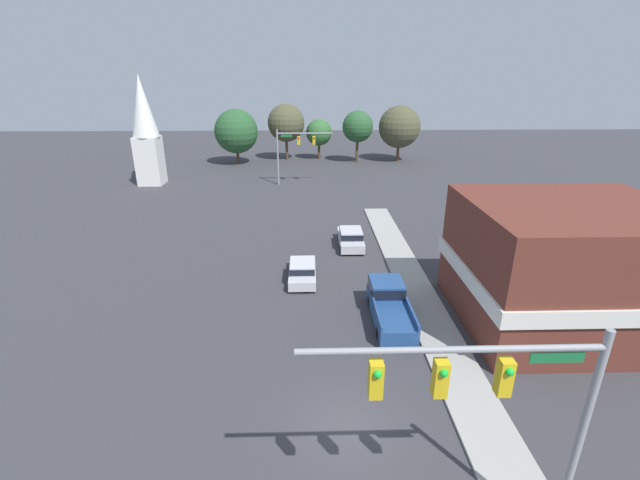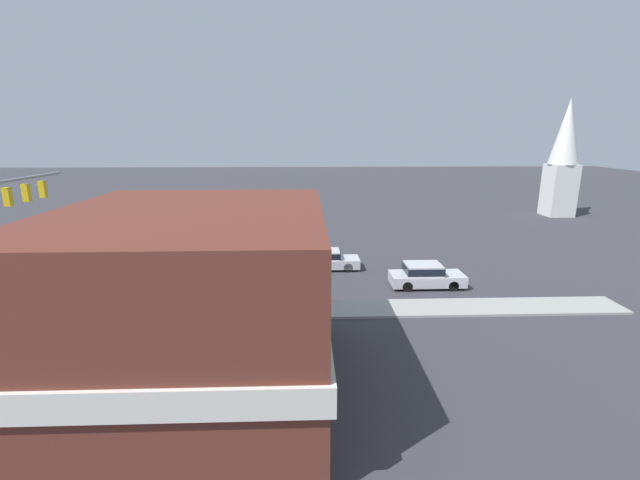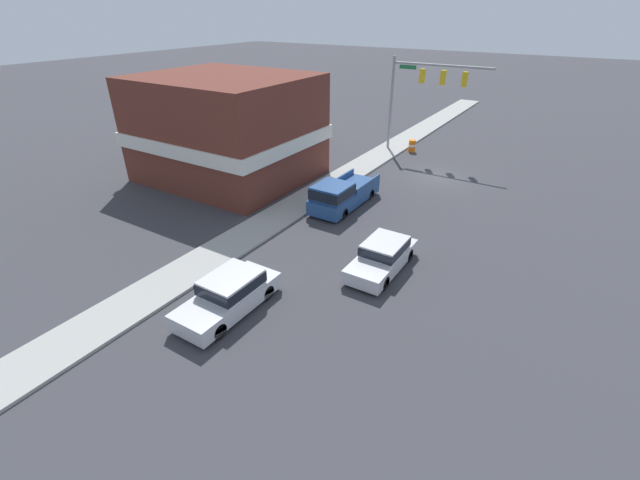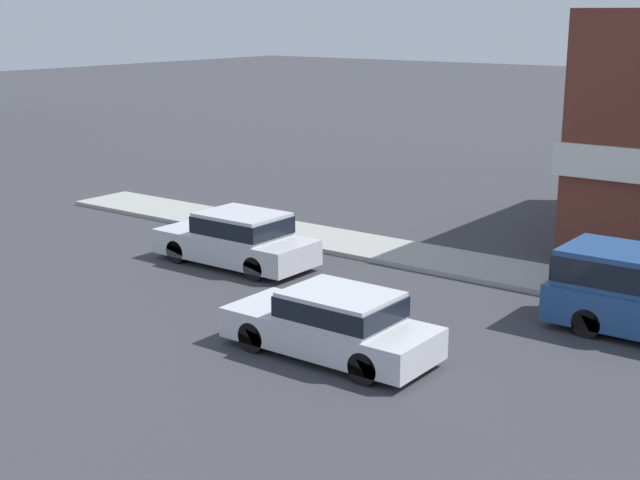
{
  "view_description": "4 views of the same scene",
  "coord_description": "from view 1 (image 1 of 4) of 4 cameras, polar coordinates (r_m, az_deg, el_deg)",
  "views": [
    {
      "loc": [
        -1.41,
        -13.54,
        13.49
      ],
      "look_at": [
        -0.65,
        14.28,
        2.7
      ],
      "focal_mm": 24.0,
      "sensor_mm": 36.0,
      "label": 1
    },
    {
      "loc": [
        28.04,
        12.0,
        9.68
      ],
      "look_at": [
        0.58,
        12.97,
        2.81
      ],
      "focal_mm": 24.0,
      "sensor_mm": 36.0,
      "label": 2
    },
    {
      "loc": [
        -8.64,
        29.78,
        11.07
      ],
      "look_at": [
        0.01,
        16.07,
        2.17
      ],
      "focal_mm": 24.0,
      "sensor_mm": 36.0,
      "label": 3
    },
    {
      "loc": [
        -15.96,
        3.41,
        6.93
      ],
      "look_at": [
        -1.28,
        14.36,
        2.24
      ],
      "focal_mm": 50.0,
      "sensor_mm": 36.0,
      "label": 4
    }
  ],
  "objects": [
    {
      "name": "ground_plane",
      "position": [
        19.16,
        3.38,
        -23.6
      ],
      "size": [
        200.0,
        200.0,
        0.0
      ],
      "primitive_type": "plane",
      "color": "#38383D"
    },
    {
      "name": "sidewalk_curb",
      "position": [
        20.34,
        20.89,
        -21.79
      ],
      "size": [
        2.4,
        60.0,
        0.14
      ],
      "color": "#9E9E99",
      "rests_on": "ground"
    },
    {
      "name": "near_signal_assembly",
      "position": [
        12.79,
        22.25,
        -18.69
      ],
      "size": [
        7.96,
        0.49,
        7.58
      ],
      "color": "gray",
      "rests_on": "ground"
    },
    {
      "name": "far_signal_assembly",
      "position": [
        55.81,
        -3.44,
        12.51
      ],
      "size": [
        7.1,
        0.49,
        7.07
      ],
      "color": "gray",
      "rests_on": "ground"
    },
    {
      "name": "car_lead",
      "position": [
        29.92,
        -2.36,
        -4.03
      ],
      "size": [
        1.83,
        4.55,
        1.42
      ],
      "color": "black",
      "rests_on": "ground"
    },
    {
      "name": "car_oncoming",
      "position": [
        35.78,
        4.11,
        0.36
      ],
      "size": [
        1.93,
        4.72,
        1.54
      ],
      "rotation": [
        0.0,
        0.0,
        3.14
      ],
      "color": "black",
      "rests_on": "ground"
    },
    {
      "name": "pickup_truck_parked",
      "position": [
        25.83,
        9.17,
        -8.25
      ],
      "size": [
        2.06,
        5.68,
        1.86
      ],
      "color": "black",
      "rests_on": "ground"
    },
    {
      "name": "corner_brick_building",
      "position": [
        27.62,
        29.91,
        -3.07
      ],
      "size": [
        11.37,
        9.85,
        7.05
      ],
      "color": "brown",
      "rests_on": "ground"
    },
    {
      "name": "church_steeple",
      "position": [
        59.95,
        -22.26,
        13.59
      ],
      "size": [
        3.29,
        3.29,
        13.63
      ],
      "color": "white",
      "rests_on": "ground"
    },
    {
      "name": "backdrop_tree_left_far",
      "position": [
        70.66,
        -11.11,
        14.02
      ],
      "size": [
        6.81,
        6.81,
        8.54
      ],
      "color": "#4C3823",
      "rests_on": "ground"
    },
    {
      "name": "backdrop_tree_left_mid",
      "position": [
        73.44,
        -4.55,
        15.28
      ],
      "size": [
        6.09,
        6.09,
        9.07
      ],
      "color": "#4C3823",
      "rests_on": "ground"
    },
    {
      "name": "backdrop_tree_center",
      "position": [
        73.94,
        -0.15,
        14.13
      ],
      "size": [
        4.33,
        4.33,
        6.59
      ],
      "color": "#4C3823",
      "rests_on": "ground"
    },
    {
      "name": "backdrop_tree_right_mid",
      "position": [
        71.1,
        5.05,
        14.81
      ],
      "size": [
        4.94,
        4.94,
        8.18
      ],
      "color": "#4C3823",
      "rests_on": "ground"
    },
    {
      "name": "backdrop_tree_right_far",
      "position": [
        73.0,
        10.55,
        14.61
      ],
      "size": [
        6.75,
        6.75,
        8.93
      ],
      "color": "#4C3823",
      "rests_on": "ground"
    }
  ]
}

